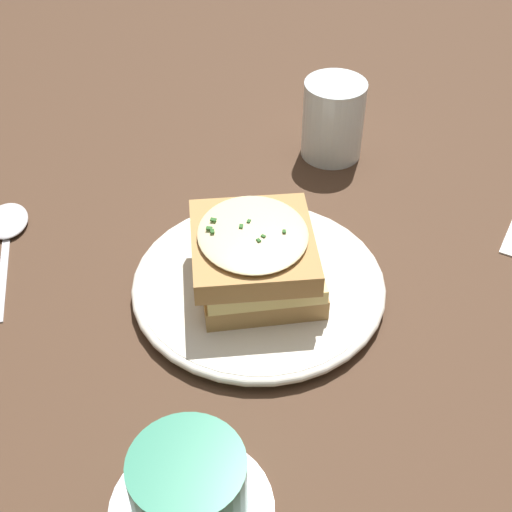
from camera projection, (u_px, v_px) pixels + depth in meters
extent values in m
plane|color=#473021|center=(249.00, 297.00, 0.71)|extent=(2.40, 2.40, 0.00)
cylinder|color=silver|center=(256.00, 284.00, 0.71)|extent=(0.24, 0.24, 0.02)
torus|color=silver|center=(256.00, 281.00, 0.71)|extent=(0.25, 0.25, 0.01)
cube|color=#B2844C|center=(256.00, 270.00, 0.70)|extent=(0.16, 0.16, 0.02)
cube|color=#EAD17A|center=(256.00, 255.00, 0.69)|extent=(0.16, 0.16, 0.02)
cube|color=#B2844C|center=(252.00, 245.00, 0.67)|extent=(0.16, 0.17, 0.02)
ellipsoid|color=beige|center=(252.00, 232.00, 0.66)|extent=(0.15, 0.15, 0.01)
cube|color=#2D6028|center=(262.00, 238.00, 0.65)|extent=(0.00, 0.00, 0.00)
cube|color=#2D6028|center=(213.00, 220.00, 0.67)|extent=(0.01, 0.01, 0.00)
cube|color=#2D6028|center=(249.00, 221.00, 0.66)|extent=(0.01, 0.00, 0.00)
cube|color=#2D6028|center=(212.00, 231.00, 0.65)|extent=(0.01, 0.01, 0.00)
cube|color=#2D6028|center=(284.00, 231.00, 0.65)|extent=(0.01, 0.01, 0.00)
cube|color=#2D6028|center=(263.00, 236.00, 0.65)|extent=(0.00, 0.00, 0.00)
cube|color=#2D6028|center=(209.00, 228.00, 0.66)|extent=(0.01, 0.01, 0.00)
cube|color=#2D6028|center=(240.00, 227.00, 0.66)|extent=(0.01, 0.01, 0.00)
cylinder|color=white|center=(191.00, 509.00, 0.54)|extent=(0.13, 0.13, 0.01)
cylinder|color=#338466|center=(189.00, 486.00, 0.52)|extent=(0.09, 0.09, 0.06)
cylinder|color=#381E0F|center=(187.00, 469.00, 0.50)|extent=(0.07, 0.07, 0.00)
cylinder|color=silver|center=(333.00, 119.00, 0.86)|extent=(0.07, 0.07, 0.10)
cube|color=silver|center=(3.00, 278.00, 0.73)|extent=(0.07, 0.11, 0.00)
ellipsoid|color=silver|center=(7.00, 221.00, 0.79)|extent=(0.07, 0.08, 0.01)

